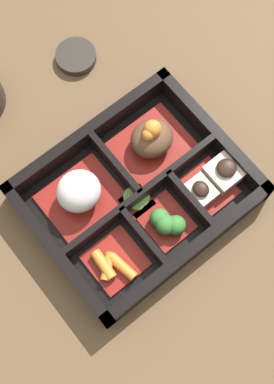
{
  "coord_description": "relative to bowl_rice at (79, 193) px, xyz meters",
  "views": [
    {
      "loc": [
        -0.13,
        -0.16,
        0.67
      ],
      "look_at": [
        0.0,
        0.0,
        0.03
      ],
      "focal_mm": 50.0,
      "sensor_mm": 36.0,
      "label": 1
    }
  ],
  "objects": [
    {
      "name": "ground_plane",
      "position": [
        0.06,
        -0.04,
        -0.03
      ],
      "size": [
        3.0,
        3.0,
        0.0
      ],
      "primitive_type": "plane",
      "color": "brown"
    },
    {
      "name": "bento_base",
      "position": [
        0.06,
        -0.04,
        -0.03
      ],
      "size": [
        0.27,
        0.22,
        0.01
      ],
      "color": "black",
      "rests_on": "ground_plane"
    },
    {
      "name": "bento_rim",
      "position": [
        0.06,
        -0.04,
        -0.01
      ],
      "size": [
        0.27,
        0.22,
        0.05
      ],
      "color": "black",
      "rests_on": "ground_plane"
    },
    {
      "name": "bowl_rice",
      "position": [
        0.0,
        0.0,
        0.0
      ],
      "size": [
        0.1,
        0.08,
        0.06
      ],
      "color": "maroon",
      "rests_on": "bento_base"
    },
    {
      "name": "bowl_stew",
      "position": [
        0.12,
        0.0,
        -0.0
      ],
      "size": [
        0.1,
        0.08,
        0.06
      ],
      "color": "maroon",
      "rests_on": "bento_base"
    },
    {
      "name": "bowl_carrots",
      "position": [
        -0.02,
        -0.09,
        -0.02
      ],
      "size": [
        0.07,
        0.07,
        0.02
      ],
      "color": "maroon",
      "rests_on": "bento_base"
    },
    {
      "name": "bowl_greens",
      "position": [
        0.06,
        -0.1,
        -0.01
      ],
      "size": [
        0.05,
        0.06,
        0.03
      ],
      "color": "maroon",
      "rests_on": "bento_base"
    },
    {
      "name": "bowl_tofu",
      "position": [
        0.15,
        -0.09,
        -0.01
      ],
      "size": [
        0.08,
        0.06,
        0.04
      ],
      "color": "maroon",
      "rests_on": "bento_base"
    },
    {
      "name": "bowl_pickles",
      "position": [
        0.05,
        -0.05,
        -0.02
      ],
      "size": [
        0.04,
        0.04,
        0.01
      ],
      "color": "maroon",
      "rests_on": "bento_base"
    },
    {
      "name": "sauce_dish",
      "position": [
        0.12,
        0.17,
        -0.03
      ],
      "size": [
        0.06,
        0.06,
        0.01
      ],
      "color": "#2D2823",
      "rests_on": "ground_plane"
    }
  ]
}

